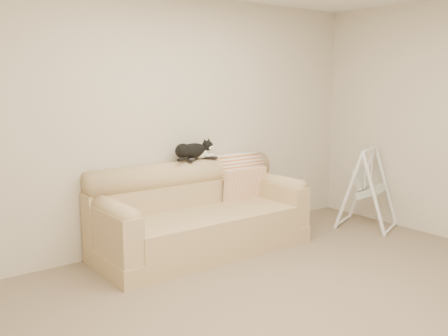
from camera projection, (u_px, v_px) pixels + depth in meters
name	position (u px, v px, depth m)	size (l,w,h in m)	color
ground_plane	(308.00, 306.00, 3.86)	(5.00, 5.00, 0.00)	brown
room_shell	(314.00, 108.00, 3.60)	(5.04, 4.04, 2.60)	beige
sofa	(198.00, 217.00, 5.12)	(2.20, 0.93, 0.90)	tan
remote_a	(193.00, 160.00, 5.24)	(0.17, 0.15, 0.03)	black
remote_b	(209.00, 158.00, 5.37)	(0.17, 0.13, 0.02)	black
tuxedo_cat	(193.00, 151.00, 5.26)	(0.53, 0.27, 0.21)	black
throw_blanket	(237.00, 171.00, 5.64)	(0.57, 0.38, 0.58)	#C9652A
baby_swing	(367.00, 188.00, 5.92)	(0.76, 0.79, 0.96)	white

